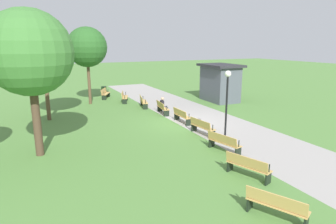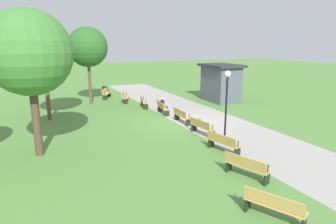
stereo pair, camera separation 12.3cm
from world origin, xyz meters
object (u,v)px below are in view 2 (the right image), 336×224
object	(u,v)px
person_seated	(164,105)
bench_2	(144,101)
bench_8	(274,206)
tree_0	(43,52)
tree_2	(29,53)
bench_0	(106,93)
bench_5	(202,127)
bench_1	(125,97)
tree_3	(88,47)
bench_6	(223,142)
kiosk	(221,82)
lamp_post	(227,92)
bench_4	(182,116)
trash_bin	(105,91)
bench_3	(162,107)
bench_7	(246,166)

from	to	relation	value
person_seated	bench_2	bearing A→B (deg)	-159.50
bench_8	tree_0	bearing A→B (deg)	172.66
tree_2	person_seated	bearing A→B (deg)	120.51
bench_0	bench_5	bearing A→B (deg)	36.50
bench_5	tree_0	world-z (taller)	tree_0
bench_1	tree_3	world-z (taller)	tree_3
bench_5	person_seated	distance (m)	5.52
bench_6	kiosk	world-z (taller)	kiosk
tree_3	lamp_post	distance (m)	13.47
bench_1	tree_3	xyz separation A→B (m)	(-0.55, -2.77, 4.16)
bench_8	lamp_post	distance (m)	7.33
bench_0	bench_2	size ratio (longest dim) A/B	0.98
bench_6	lamp_post	bearing A→B (deg)	128.12
bench_2	bench_4	distance (m)	5.38
bench_2	trash_bin	world-z (taller)	bench_2
bench_8	bench_5	bearing A→B (deg)	136.89
bench_3	lamp_post	world-z (taller)	lamp_post
person_seated	trash_bin	bearing A→B (deg)	-160.15
bench_3	bench_4	world-z (taller)	same
bench_7	bench_5	bearing A→B (deg)	146.84
bench_4	bench_5	distance (m)	2.70
bench_2	kiosk	size ratio (longest dim) A/B	0.47
bench_2	bench_7	world-z (taller)	same
bench_1	lamp_post	world-z (taller)	lamp_post
bench_5	tree_0	xyz separation A→B (m)	(-7.05, -7.45, 3.93)
bench_0	tree_3	bearing A→B (deg)	-14.96
bench_6	tree_0	xyz separation A→B (m)	(-9.71, -6.98, 3.93)
bench_5	tree_0	bearing A→B (deg)	-140.10
bench_2	tree_0	xyz separation A→B (m)	(0.99, -6.98, 3.93)
bench_1	bench_6	size ratio (longest dim) A/B	1.00
bench_8	person_seated	bearing A→B (deg)	142.93
bench_5	tree_3	xyz separation A→B (m)	(-11.17, -4.00, 4.16)
bench_2	lamp_post	bearing A→B (deg)	19.81
bench_3	bench_4	size ratio (longest dim) A/B	1.03
bench_2	trash_bin	size ratio (longest dim) A/B	2.08
bench_3	tree_0	distance (m)	8.58
bench_8	trash_bin	size ratio (longest dim) A/B	2.04
bench_1	bench_4	distance (m)	8.05
bench_4	tree_3	bearing A→B (deg)	-153.89
person_seated	tree_3	xyz separation A→B (m)	(-5.66, -4.16, 3.99)
person_seated	trash_bin	size ratio (longest dim) A/B	1.40
bench_0	kiosk	xyz separation A→B (m)	(5.45, 8.79, 1.16)
bench_0	bench_3	distance (m)	8.05
bench_4	bench_5	world-z (taller)	same
bench_2	person_seated	bearing A→B (deg)	27.14
bench_7	lamp_post	distance (m)	4.81
bench_6	lamp_post	world-z (taller)	lamp_post
bench_2	lamp_post	xyz separation A→B (m)	(9.35, 1.07, 2.09)
bench_2	tree_0	world-z (taller)	tree_0
trash_bin	bench_8	bearing A→B (deg)	-0.69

